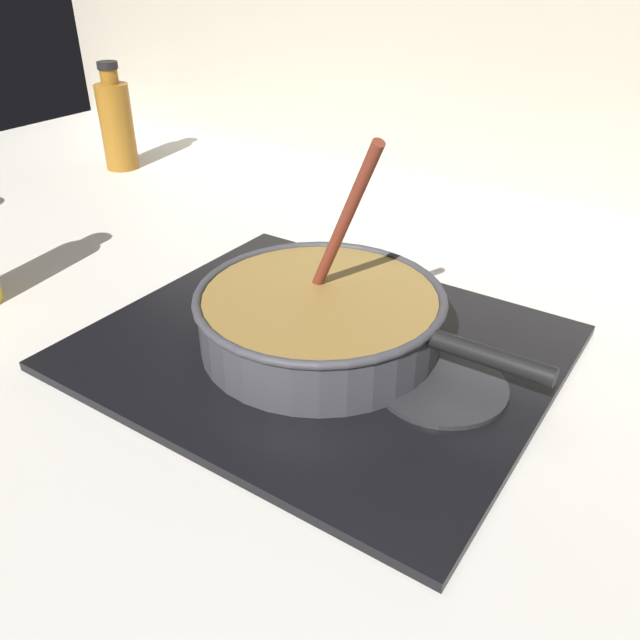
% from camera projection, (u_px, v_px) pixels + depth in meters
% --- Properties ---
extents(ground, '(2.40, 1.60, 0.04)m').
position_uv_depth(ground, '(210.00, 352.00, 0.86)').
color(ground, beige).
extents(backsplash_wall, '(2.40, 0.02, 0.55)m').
position_uv_depth(backsplash_wall, '(469.00, 44.00, 1.27)').
color(backsplash_wall, '#B2A893').
rests_on(backsplash_wall, ground).
extents(hob_plate, '(0.56, 0.48, 0.01)m').
position_uv_depth(hob_plate, '(320.00, 347.00, 0.82)').
color(hob_plate, black).
rests_on(hob_plate, ground).
extents(burner_ring, '(0.20, 0.20, 0.01)m').
position_uv_depth(burner_ring, '(320.00, 341.00, 0.82)').
color(burner_ring, '#592D0C').
rests_on(burner_ring, hob_plate).
extents(spare_burner, '(0.15, 0.15, 0.01)m').
position_uv_depth(spare_burner, '(441.00, 385.00, 0.74)').
color(spare_burner, '#262628').
rests_on(spare_burner, hob_plate).
extents(cooking_pan, '(0.44, 0.31, 0.28)m').
position_uv_depth(cooking_pan, '(321.00, 317.00, 0.80)').
color(cooking_pan, '#38383D').
rests_on(cooking_pan, hob_plate).
extents(oil_bottle, '(0.07, 0.07, 0.23)m').
position_uv_depth(oil_bottle, '(117.00, 123.00, 1.43)').
color(oil_bottle, '#8C5919').
rests_on(oil_bottle, ground).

